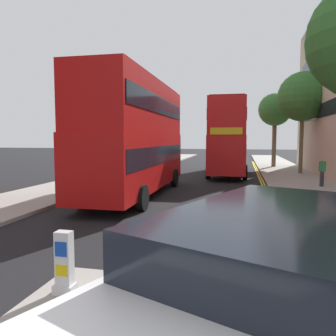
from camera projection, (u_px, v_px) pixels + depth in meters
sidewalk_right at (319, 199)px, 15.24m from camera, size 4.00×80.00×0.14m
sidewalk_left at (63, 189)px, 18.07m from camera, size 4.00×80.00×0.14m
kerb_line_outer at (275, 207)px, 13.75m from camera, size 0.10×56.00×0.01m
kerb_line_inner at (271, 206)px, 13.79m from camera, size 0.10×56.00×0.01m
traffic_island at (65, 295)px, 5.86m from camera, size 1.10×2.20×0.10m
keep_left_bollard at (64, 265)px, 5.81m from camera, size 0.36×0.28×1.11m
double_decker_bus_away at (137, 134)px, 16.22m from camera, size 2.88×10.83×5.64m
double_decker_bus_oncoming at (228, 136)px, 25.94m from camera, size 2.94×10.85×5.64m
taxi_minivan at (264, 320)px, 3.20m from camera, size 3.57×5.16×2.12m
pedestrian_far at (322, 171)px, 18.56m from camera, size 0.34×0.22×1.62m
street_tree_mid at (303, 97)px, 25.32m from camera, size 3.77×3.77×7.77m
street_tree_far at (275, 110)px, 31.59m from camera, size 3.12×3.12×7.01m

